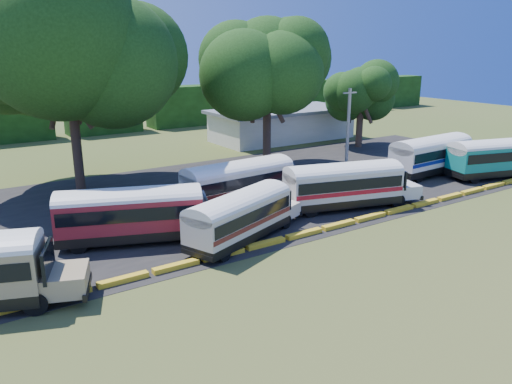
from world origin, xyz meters
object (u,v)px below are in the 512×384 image
bus_red (134,211)px  bus_teal (498,156)px  bus_cream_west (241,214)px  bus_white_red (346,183)px  tree_west (66,44)px

bus_red → bus_teal: size_ratio=0.96×
bus_cream_west → bus_white_red: bearing=-13.4°
bus_white_red → tree_west: bearing=148.6°
bus_white_red → bus_teal: size_ratio=0.97×
bus_red → bus_cream_west: (5.59, -3.55, -0.20)m
bus_red → bus_teal: (33.83, -3.12, 0.07)m
bus_red → tree_west: size_ratio=0.62×
bus_cream_west → bus_teal: size_ratio=0.88×
bus_white_red → bus_teal: bus_teal is taller
bus_red → bus_cream_west: 6.63m
bus_teal → tree_west: (-33.55, 17.19, 9.86)m
bus_cream_west → tree_west: bearing=85.5°
bus_red → bus_white_red: bearing=12.6°
bus_red → bus_cream_west: size_ratio=1.10×
bus_white_red → tree_west: (-15.36, 16.24, 9.96)m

